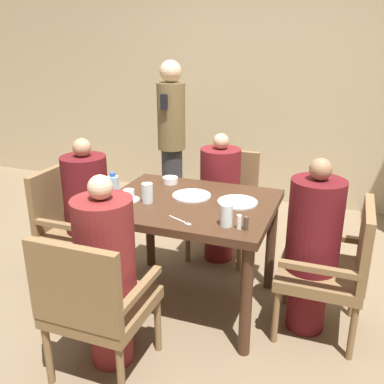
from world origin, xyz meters
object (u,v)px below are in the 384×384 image
diner_in_right_chair (312,246)px  water_bottle (114,192)px  standing_host (172,138)px  plate_main_right (192,196)px  chair_right_side (334,265)px  plate_main_left (237,202)px  glass_tall_near (226,215)px  diner_in_left_chair (88,212)px  chair_left_side (73,221)px  chair_far_side (224,200)px  bowl_small (170,180)px  glass_tall_mid (147,193)px  diner_in_far_chair (220,197)px  diner_in_near_chair (107,272)px  chair_near_corner (94,302)px  teacup_with_saucer (129,196)px

diner_in_right_chair → water_bottle: diner_in_right_chair is taller
standing_host → water_bottle: size_ratio=6.71×
plate_main_right → chair_right_side: bearing=-5.5°
plate_main_left → glass_tall_near: 0.37m
diner_in_left_chair → plate_main_right: size_ratio=4.31×
plate_main_left → water_bottle: 0.79m
chair_left_side → chair_far_side: 1.25m
bowl_small → glass_tall_mid: size_ratio=0.87×
chair_right_side → diner_in_far_chair: bearing=143.4°
chair_far_side → diner_in_far_chair: (-0.00, -0.14, 0.07)m
diner_in_far_chair → standing_host: (-0.69, 0.63, 0.30)m
diner_in_near_chair → glass_tall_mid: bearing=93.1°
chair_right_side → glass_tall_mid: glass_tall_mid is taller
diner_in_right_chair → plate_main_left: diner_in_right_chair is taller
glass_tall_mid → glass_tall_near: bearing=-16.8°
chair_far_side → diner_in_right_chair: bearing=-46.3°
diner_in_far_chair → chair_left_side: bearing=-143.4°
chair_near_corner → plate_main_right: (0.20, 0.92, 0.29)m
chair_near_corner → plate_main_right: bearing=77.9°
chair_near_corner → water_bottle: bearing=107.6°
plate_main_left → teacup_with_saucer: bearing=-163.8°
water_bottle → chair_left_side: bearing=152.6°
diner_in_right_chair → bowl_small: bearing=164.3°
chair_right_side → glass_tall_mid: size_ratio=6.77×
diner_in_near_chair → bowl_small: diner_in_near_chair is taller
diner_in_left_chair → diner_in_right_chair: bearing=0.0°
diner_in_near_chair → plate_main_right: diner_in_near_chair is taller
diner_in_left_chair → glass_tall_near: (1.12, -0.28, 0.25)m
diner_in_right_chair → teacup_with_saucer: diner_in_right_chair is taller
diner_in_left_chair → glass_tall_near: 1.18m
diner_in_left_chair → standing_host: size_ratio=0.71×
chair_far_side → bowl_small: 0.67m
chair_far_side → bowl_small: bearing=-116.3°
chair_far_side → diner_in_near_chair: bearing=-98.1°
chair_left_side → diner_in_near_chair: (0.71, -0.69, 0.10)m
chair_far_side → diner_in_near_chair: (-0.22, -1.52, 0.10)m
standing_host → glass_tall_near: standing_host is taller
diner_in_left_chair → glass_tall_mid: (0.54, -0.11, 0.25)m
plate_main_right → chair_left_side: bearing=-174.3°
chair_left_side → chair_far_side: same height
diner_in_near_chair → plate_main_right: 0.83m
diner_in_left_chair → plate_main_left: bearing=4.3°
chair_right_side → glass_tall_near: bearing=-154.7°
teacup_with_saucer → bowl_small: bearing=74.1°
diner_in_far_chair → chair_near_corner: diner_in_far_chair is taller
diner_in_left_chair → bowl_small: bearing=29.3°
chair_near_corner → plate_main_right: size_ratio=3.36×
chair_left_side → standing_host: bearing=79.5°
diner_in_right_chair → chair_right_side: bearing=-0.0°
plate_main_right → glass_tall_near: (0.35, -0.38, 0.06)m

